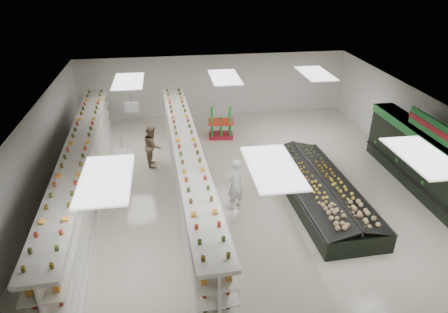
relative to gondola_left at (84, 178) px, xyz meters
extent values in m
plane|color=beige|center=(5.48, -0.06, -0.99)|extent=(16.00, 16.00, 0.00)
cube|color=white|center=(5.48, -0.06, 2.21)|extent=(14.00, 16.00, 0.02)
cube|color=silver|center=(5.48, 7.94, 0.61)|extent=(14.00, 0.02, 3.20)
cube|color=silver|center=(-1.52, -0.06, 0.61)|extent=(0.02, 16.00, 3.20)
cube|color=silver|center=(12.48, -0.06, 0.61)|extent=(0.02, 16.00, 3.20)
cube|color=black|center=(12.03, -1.56, 0.11)|extent=(0.80, 8.00, 2.20)
cube|color=#207B33|center=(12.01, -1.56, 1.06)|extent=(0.85, 8.00, 0.30)
cube|color=black|center=(11.78, -1.56, -0.44)|extent=(0.55, 7.80, 0.15)
cube|color=silver|center=(11.88, -1.56, 0.36)|extent=(0.45, 7.70, 0.03)
cube|color=silver|center=(11.88, -1.56, 0.66)|extent=(0.45, 7.70, 0.03)
cube|color=white|center=(1.68, -2.06, 1.76)|extent=(0.50, 0.06, 0.40)
cube|color=#A71323|center=(1.68, -2.06, 1.76)|extent=(0.52, 0.02, 0.12)
cylinder|color=black|center=(1.68, -2.06, 2.06)|extent=(0.01, 0.01, 0.50)
cube|color=white|center=(1.68, 1.94, 1.76)|extent=(0.50, 0.06, 0.40)
cube|color=#A71323|center=(1.68, 1.94, 1.76)|extent=(0.52, 0.02, 0.12)
cylinder|color=black|center=(1.68, 1.94, 2.06)|extent=(0.01, 0.01, 0.50)
cube|color=#207B33|center=(11.73, -1.56, 1.66)|extent=(0.10, 3.20, 0.60)
cube|color=#A71323|center=(11.67, -1.56, 1.66)|extent=(0.03, 3.20, 0.18)
cylinder|color=black|center=(11.73, -0.36, 2.06)|extent=(0.01, 0.01, 0.50)
cube|color=silver|center=(0.00, 0.00, -0.93)|extent=(1.40, 12.45, 0.12)
cube|color=silver|center=(0.00, 0.00, 0.05)|extent=(0.53, 12.41, 2.07)
cube|color=silver|center=(0.00, 0.00, 1.12)|extent=(1.40, 12.45, 0.08)
cube|color=silver|center=(-0.24, -0.01, -0.80)|extent=(0.92, 12.33, 0.03)
cube|color=silver|center=(-0.24, -0.01, -0.35)|extent=(0.92, 12.33, 0.03)
cube|color=silver|center=(-0.24, -0.01, 0.10)|extent=(0.92, 12.33, 0.03)
cube|color=silver|center=(-0.24, -0.01, 0.56)|extent=(0.92, 12.33, 0.03)
cube|color=silver|center=(-0.24, -0.01, 1.01)|extent=(0.92, 12.33, 0.03)
cube|color=silver|center=(0.24, 0.01, -0.80)|extent=(0.92, 12.33, 0.03)
cube|color=silver|center=(0.24, 0.01, -0.35)|extent=(0.92, 12.33, 0.03)
cube|color=silver|center=(0.24, 0.01, 0.10)|extent=(0.92, 12.33, 0.03)
cube|color=silver|center=(0.24, 0.01, 0.56)|extent=(0.92, 12.33, 0.03)
cube|color=silver|center=(0.24, 0.01, 1.01)|extent=(0.92, 12.33, 0.03)
cube|color=silver|center=(3.56, -0.24, -0.93)|extent=(1.48, 12.36, 0.12)
cube|color=silver|center=(3.56, -0.24, 0.04)|extent=(0.62, 12.32, 2.06)
cube|color=silver|center=(3.56, -0.24, 1.11)|extent=(1.48, 12.36, 0.08)
cube|color=silver|center=(3.32, -0.25, -0.80)|extent=(1.00, 12.24, 0.03)
cube|color=silver|center=(3.32, -0.25, -0.35)|extent=(1.00, 12.24, 0.03)
cube|color=silver|center=(3.32, -0.25, 0.10)|extent=(1.00, 12.24, 0.03)
cube|color=silver|center=(3.32, -0.25, 0.55)|extent=(1.00, 12.24, 0.03)
cube|color=silver|center=(3.32, -0.25, 1.00)|extent=(1.00, 12.24, 0.03)
cube|color=silver|center=(3.79, -0.23, -0.80)|extent=(1.00, 12.24, 0.03)
cube|color=silver|center=(3.79, -0.23, -0.35)|extent=(1.00, 12.24, 0.03)
cube|color=silver|center=(3.79, -0.23, 0.10)|extent=(1.00, 12.24, 0.03)
cube|color=silver|center=(3.79, -0.23, 0.55)|extent=(1.00, 12.24, 0.03)
cube|color=silver|center=(3.79, -0.23, 1.00)|extent=(1.00, 12.24, 0.03)
cube|color=black|center=(8.13, -1.03, -0.68)|extent=(2.32, 6.27, 0.62)
cube|color=#262626|center=(7.10, -1.07, -0.35)|extent=(0.25, 6.20, 0.05)
cube|color=#262626|center=(9.16, -1.00, -0.35)|extent=(0.25, 6.20, 0.05)
cube|color=black|center=(7.57, -1.05, -0.26)|extent=(1.34, 6.15, 0.32)
cube|color=black|center=(8.68, -1.02, -0.26)|extent=(1.34, 6.15, 0.32)
cube|color=#262626|center=(8.13, -1.03, -0.17)|extent=(0.24, 6.12, 0.22)
cube|color=#A71323|center=(5.42, 4.80, -0.90)|extent=(1.19, 0.86, 0.19)
cube|color=red|center=(5.42, 4.80, -0.20)|extent=(1.24, 0.91, 0.09)
imported|color=white|center=(5.09, -1.07, -0.07)|extent=(0.80, 0.73, 1.85)
imported|color=tan|center=(2.29, 2.48, -0.12)|extent=(0.52, 0.85, 1.74)
camera|label=1|loc=(3.05, -12.39, 6.88)|focal=32.00mm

